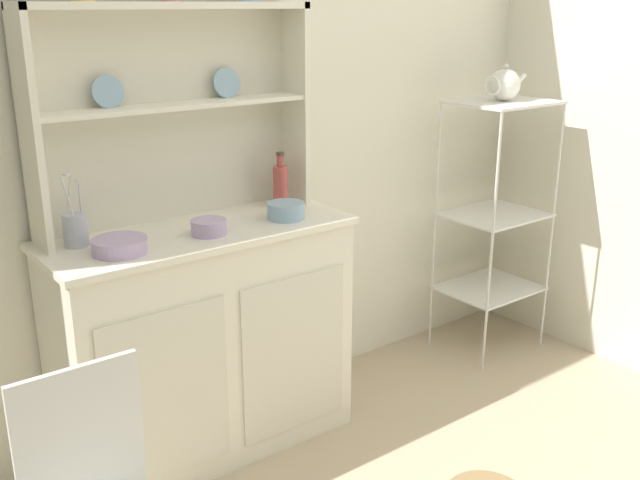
{
  "coord_description": "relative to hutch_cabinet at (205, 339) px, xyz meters",
  "views": [
    {
      "loc": [
        -1.43,
        -0.86,
        1.64
      ],
      "look_at": [
        0.06,
        1.12,
        0.83
      ],
      "focal_mm": 41.02,
      "sensor_mm": 36.0,
      "label": 1
    }
  ],
  "objects": [
    {
      "name": "utensil_jar",
      "position": [
        -0.41,
        0.08,
        0.49
      ],
      "size": [
        0.08,
        0.08,
        0.25
      ],
      "color": "#B2B7C6",
      "rests_on": "hutch_cabinet"
    },
    {
      "name": "hutch_shelf_unit",
      "position": [
        0.0,
        0.17,
        0.87
      ],
      "size": [
        1.03,
        0.18,
        0.77
      ],
      "color": "silver",
      "rests_on": "hutch_cabinet"
    },
    {
      "name": "bowl_cream_small",
      "position": [
        0.32,
        -0.07,
        0.46
      ],
      "size": [
        0.14,
        0.14,
        0.06
      ],
      "primitive_type": "cylinder",
      "color": "#8EB2D1",
      "rests_on": "hutch_cabinet"
    },
    {
      "name": "wall_back",
      "position": [
        0.29,
        0.26,
        0.8
      ],
      "size": [
        3.84,
        0.05,
        2.5
      ],
      "primitive_type": "cube",
      "color": "silver",
      "rests_on": "ground"
    },
    {
      "name": "bowl_floral_medium",
      "position": [
        0.0,
        -0.07,
        0.45
      ],
      "size": [
        0.12,
        0.12,
        0.05
      ],
      "primitive_type": "cylinder",
      "color": "#B79ECC",
      "rests_on": "hutch_cabinet"
    },
    {
      "name": "porcelain_teapot",
      "position": [
        1.54,
        -0.05,
        0.84
      ],
      "size": [
        0.23,
        0.14,
        0.17
      ],
      "color": "white",
      "rests_on": "bakers_rack"
    },
    {
      "name": "hutch_cabinet",
      "position": [
        0.0,
        0.0,
        0.0
      ],
      "size": [
        1.11,
        0.45,
        0.88
      ],
      "color": "silver",
      "rests_on": "ground"
    },
    {
      "name": "bowl_mixing_large",
      "position": [
        -0.32,
        -0.07,
        0.45
      ],
      "size": [
        0.18,
        0.18,
        0.05
      ],
      "primitive_type": "cylinder",
      "color": "#B79ECC",
      "rests_on": "hutch_cabinet"
    },
    {
      "name": "bakers_rack",
      "position": [
        1.54,
        -0.05,
        0.29
      ],
      "size": [
        0.46,
        0.37,
        1.22
      ],
      "color": "silver",
      "rests_on": "ground"
    },
    {
      "name": "jam_bottle",
      "position": [
        0.41,
        0.09,
        0.51
      ],
      "size": [
        0.06,
        0.06,
        0.21
      ],
      "color": "#B74C47",
      "rests_on": "hutch_cabinet"
    }
  ]
}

